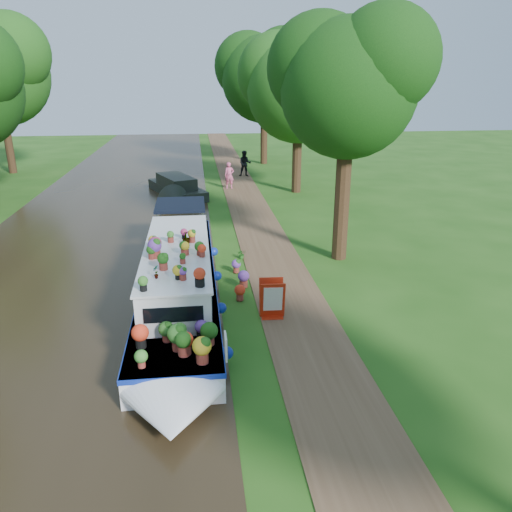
# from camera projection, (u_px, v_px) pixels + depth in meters

# --- Properties ---
(ground) EXTENTS (100.00, 100.00, 0.00)m
(ground) POSITION_uv_depth(u_px,v_px,m) (250.00, 294.00, 16.17)
(ground) COLOR #204E13
(ground) RESTS_ON ground
(canal_water) EXTENTS (10.00, 100.00, 0.02)m
(canal_water) POSITION_uv_depth(u_px,v_px,m) (58.00, 303.00, 15.48)
(canal_water) COLOR black
(canal_water) RESTS_ON ground
(towpath) EXTENTS (2.20, 100.00, 0.03)m
(towpath) POSITION_uv_depth(u_px,v_px,m) (287.00, 292.00, 16.30)
(towpath) COLOR brown
(towpath) RESTS_ON ground
(plant_boat) EXTENTS (2.29, 13.52, 2.27)m
(plant_boat) POSITION_uv_depth(u_px,v_px,m) (178.00, 279.00, 15.09)
(plant_boat) COLOR white
(plant_boat) RESTS_ON canal_water
(tree_near_overhang) EXTENTS (5.52, 5.28, 8.99)m
(tree_near_overhang) POSITION_uv_depth(u_px,v_px,m) (348.00, 78.00, 17.25)
(tree_near_overhang) COLOR black
(tree_near_overhang) RESTS_ON ground
(tree_near_mid) EXTENTS (6.90, 6.60, 9.40)m
(tree_near_mid) POSITION_uv_depth(u_px,v_px,m) (298.00, 81.00, 28.62)
(tree_near_mid) COLOR black
(tree_near_mid) RESTS_ON ground
(tree_near_far) EXTENTS (7.59, 7.26, 10.30)m
(tree_near_far) POSITION_uv_depth(u_px,v_px,m) (264.00, 72.00, 38.65)
(tree_near_far) COLOR black
(tree_near_far) RESTS_ON ground
(second_boat) EXTENTS (3.72, 6.65, 1.21)m
(second_boat) POSITION_uv_depth(u_px,v_px,m) (177.00, 188.00, 29.44)
(second_boat) COLOR black
(second_boat) RESTS_ON canal_water
(sandwich_board) EXTENTS (0.72, 0.59, 1.12)m
(sandwich_board) POSITION_uv_depth(u_px,v_px,m) (272.00, 300.00, 14.41)
(sandwich_board) COLOR red
(sandwich_board) RESTS_ON towpath
(pedestrian_pink) EXTENTS (0.60, 0.40, 1.64)m
(pedestrian_pink) POSITION_uv_depth(u_px,v_px,m) (229.00, 175.00, 31.32)
(pedestrian_pink) COLOR #DA5978
(pedestrian_pink) RESTS_ON towpath
(pedestrian_dark) EXTENTS (0.95, 0.78, 1.79)m
(pedestrian_dark) POSITION_uv_depth(u_px,v_px,m) (245.00, 163.00, 35.20)
(pedestrian_dark) COLOR black
(pedestrian_dark) RESTS_ON towpath
(verge_plant) EXTENTS (0.36, 0.33, 0.37)m
(verge_plant) POSITION_uv_depth(u_px,v_px,m) (242.00, 254.00, 19.29)
(verge_plant) COLOR #24631D
(verge_plant) RESTS_ON ground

